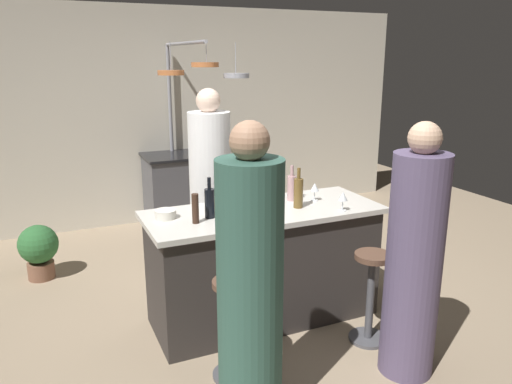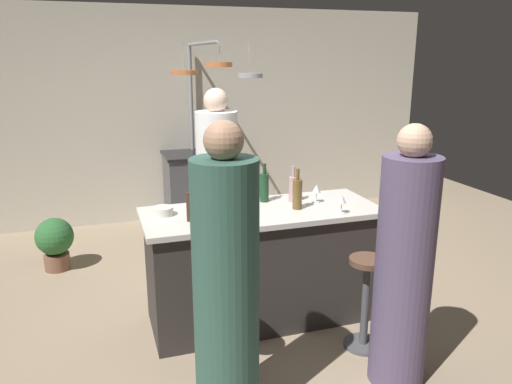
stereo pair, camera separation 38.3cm
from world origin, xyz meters
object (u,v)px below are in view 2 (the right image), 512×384
(mixing_bowl_blue, at_px, (232,213))
(mixing_bowl_ceramic, at_px, (163,211))
(bar_stool_left, at_px, (219,323))
(wine_bottle_green, at_px, (264,187))
(stove_range, at_px, (198,188))
(pepper_mill, at_px, (190,207))
(wine_glass_near_left_guest, at_px, (316,190))
(guest_right, at_px, (404,269))
(wine_bottle_dark, at_px, (206,201))
(wine_bottle_rose, at_px, (293,188))
(chef, at_px, (218,193))
(potted_plant, at_px, (55,241))
(wine_bottle_amber, at_px, (297,194))
(guest_left, at_px, (226,289))
(wine_glass_by_chef, at_px, (342,200))
(cutting_board, at_px, (231,204))
(bar_stool_right, at_px, (366,299))

(mixing_bowl_blue, relative_size, mixing_bowl_ceramic, 0.94)
(bar_stool_left, distance_m, wine_bottle_green, 1.20)
(stove_range, distance_m, mixing_bowl_blue, 2.62)
(mixing_bowl_ceramic, bearing_deg, pepper_mill, -48.96)
(stove_range, xyz_separation_m, wine_glass_near_left_guest, (0.47, -2.40, 0.56))
(guest_right, xyz_separation_m, pepper_mill, (-1.13, 0.92, 0.24))
(wine_bottle_dark, bearing_deg, mixing_bowl_ceramic, 158.55)
(wine_bottle_dark, distance_m, wine_bottle_rose, 0.76)
(chef, height_order, mixing_bowl_ceramic, chef)
(potted_plant, distance_m, wine_bottle_rose, 2.46)
(wine_bottle_green, distance_m, wine_bottle_amber, 0.32)
(pepper_mill, bearing_deg, wine_bottle_green, 24.61)
(pepper_mill, xyz_separation_m, mixing_bowl_ceramic, (-0.17, 0.19, -0.07))
(wine_bottle_amber, bearing_deg, guest_left, -130.66)
(pepper_mill, bearing_deg, guest_right, -39.07)
(bar_stool_left, distance_m, pepper_mill, 0.82)
(chef, relative_size, bar_stool_left, 2.59)
(guest_right, distance_m, mixing_bowl_blue, 1.24)
(pepper_mill, bearing_deg, wine_bottle_amber, 2.34)
(wine_glass_near_left_guest, distance_m, mixing_bowl_ceramic, 1.21)
(wine_glass_by_chef, bearing_deg, cutting_board, 148.24)
(potted_plant, xyz_separation_m, mixing_bowl_blue, (1.34, -1.61, 0.63))
(bar_stool_right, bearing_deg, potted_plant, 135.60)
(stove_range, xyz_separation_m, bar_stool_left, (-0.50, -3.07, -0.07))
(guest_left, height_order, wine_bottle_green, guest_left)
(bar_stool_left, height_order, mixing_bowl_blue, mixing_bowl_blue)
(guest_right, height_order, wine_bottle_green, guest_right)
(pepper_mill, relative_size, wine_bottle_dark, 0.71)
(wine_bottle_green, bearing_deg, potted_plant, 142.62)
(potted_plant, distance_m, wine_bottle_amber, 2.54)
(wine_bottle_rose, bearing_deg, mixing_bowl_blue, -156.81)
(wine_glass_by_chef, bearing_deg, wine_bottle_amber, 142.21)
(guest_left, distance_m, wine_bottle_green, 1.38)
(pepper_mill, height_order, wine_glass_near_left_guest, pepper_mill)
(cutting_board, height_order, wine_bottle_dark, wine_bottle_dark)
(bar_stool_right, xyz_separation_m, potted_plant, (-2.17, 2.12, -0.08))
(bar_stool_left, bearing_deg, stove_range, 80.74)
(stove_range, height_order, mixing_bowl_ceramic, mixing_bowl_ceramic)
(wine_glass_near_left_guest, xyz_separation_m, mixing_bowl_ceramic, (-1.20, 0.04, -0.07))
(wine_glass_by_chef, relative_size, wine_glass_near_left_guest, 1.00)
(potted_plant, bearing_deg, wine_bottle_amber, -39.90)
(cutting_board, relative_size, wine_glass_by_chef, 2.19)
(wine_bottle_green, bearing_deg, guest_right, -68.53)
(wine_bottle_rose, height_order, mixing_bowl_ceramic, wine_bottle_rose)
(bar_stool_left, height_order, wine_bottle_green, wine_bottle_green)
(cutting_board, xyz_separation_m, wine_glass_by_chef, (0.72, -0.45, 0.10))
(cutting_board, height_order, wine_glass_by_chef, wine_glass_by_chef)
(guest_right, bearing_deg, pepper_mill, 140.93)
(potted_plant, xyz_separation_m, mixing_bowl_ceramic, (0.88, -1.41, 0.63))
(bar_stool_left, bearing_deg, wine_bottle_amber, 36.42)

